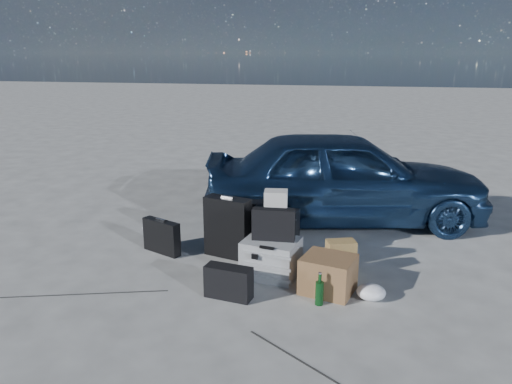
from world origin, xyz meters
TOP-DOWN VIEW (x-y plane):
  - ground at (0.00, 0.00)m, footprint 60.00×60.00m
  - car at (0.79, 2.10)m, footprint 3.72×2.15m
  - pelican_case at (0.20, 0.30)m, footprint 0.57×0.50m
  - laptop_bag at (0.22, 0.31)m, footprint 0.42×0.13m
  - briefcase at (-1.07, 0.62)m, footprint 0.47×0.28m
  - suitcase_left at (-0.34, 0.69)m, footprint 0.53×0.30m
  - suitcase_right at (0.17, 0.72)m, footprint 0.49×0.24m
  - white_carton at (0.17, 0.72)m, footprint 0.26×0.22m
  - duffel_bag at (-0.11, 1.08)m, footprint 0.82×0.53m
  - flat_box_white at (-0.12, 1.09)m, footprint 0.38×0.29m
  - flat_box_black at (-0.12, 1.11)m, footprint 0.28×0.23m
  - kraft_bag at (0.86, 0.44)m, footprint 0.31×0.25m
  - cardboard_box at (0.77, 0.08)m, footprint 0.53×0.49m
  - plastic_bag at (1.16, 0.01)m, footprint 0.26×0.22m
  - messenger_bag at (-0.08, -0.23)m, footprint 0.44×0.22m
  - green_bottle at (0.72, -0.18)m, footprint 0.08×0.08m

SIDE VIEW (x-z plane):
  - ground at x=0.00m, z-range 0.00..0.00m
  - plastic_bag at x=1.16m, z-range 0.00..0.14m
  - green_bottle at x=0.72m, z-range 0.00..0.29m
  - messenger_bag at x=-0.08m, z-range 0.00..0.29m
  - cardboard_box at x=0.77m, z-range 0.00..0.34m
  - kraft_bag at x=0.86m, z-range 0.00..0.36m
  - briefcase at x=-1.07m, z-range 0.00..0.37m
  - pelican_case at x=0.20m, z-range 0.00..0.37m
  - duffel_bag at x=-0.11m, z-range 0.00..0.38m
  - suitcase_right at x=0.17m, z-range 0.00..0.56m
  - suitcase_left at x=-0.34m, z-range 0.00..0.65m
  - flat_box_white at x=-0.12m, z-range 0.38..0.45m
  - flat_box_black at x=-0.12m, z-range 0.45..0.50m
  - laptop_bag at x=0.22m, z-range 0.37..0.68m
  - car at x=0.79m, z-range 0.00..1.19m
  - white_carton at x=0.17m, z-range 0.56..0.75m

